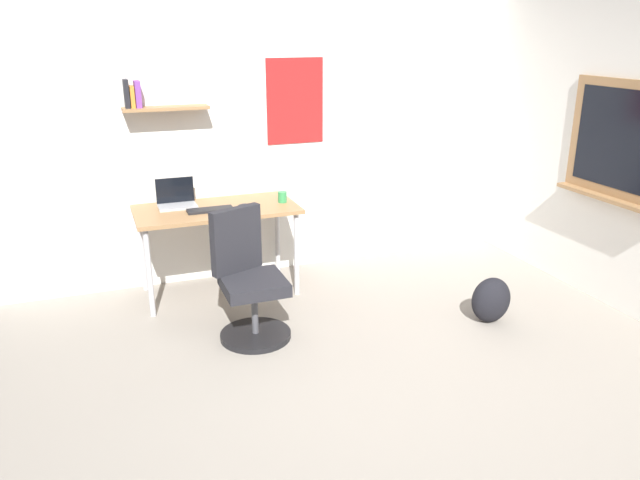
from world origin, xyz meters
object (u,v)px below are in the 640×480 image
desk (217,217)px  coffee_mug (282,197)px  laptop (176,200)px  computer_mouse (244,206)px  keyboard (210,210)px  backpack (491,300)px  office_chair (249,284)px

desk → coffee_mug: 0.58m
laptop → computer_mouse: laptop is taller
keyboard → backpack: size_ratio=1.03×
backpack → laptop: bearing=145.7°
computer_mouse → backpack: 2.11m
laptop → backpack: size_ratio=0.86×
office_chair → laptop: (-0.34, 1.01, 0.40)m
office_chair → laptop: bearing=108.6°
computer_mouse → laptop: bearing=154.7°
office_chair → coffee_mug: size_ratio=10.33×
computer_mouse → desk: bearing=158.5°
keyboard → office_chair: bearing=-82.0°
desk → laptop: 0.36m
desk → office_chair: 0.90m
coffee_mug → laptop: bearing=167.4°
desk → keyboard: keyboard is taller
office_chair → backpack: office_chair is taller
laptop → keyboard: laptop is taller
keyboard → coffee_mug: coffee_mug is taller
laptop → office_chair: bearing=-71.4°
laptop → backpack: bearing=-34.3°
computer_mouse → backpack: bearing=-36.8°
backpack → desk: bearing=144.8°
office_chair → keyboard: (-0.11, 0.77, 0.36)m
desk → computer_mouse: size_ratio=12.72×
computer_mouse → office_chair: bearing=-102.6°
laptop → keyboard: size_ratio=0.84×
laptop → keyboard: (0.23, -0.24, -0.04)m
office_chair → keyboard: size_ratio=2.57×
laptop → computer_mouse: size_ratio=2.98×
laptop → keyboard: 0.34m
laptop → backpack: 2.66m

